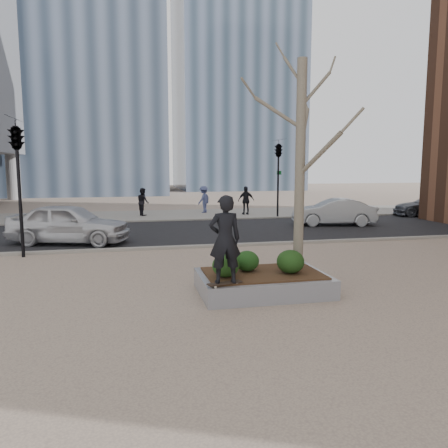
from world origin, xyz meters
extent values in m
plane|color=tan|center=(0.00, 0.00, 0.00)|extent=(120.00, 120.00, 0.00)
cube|color=black|center=(0.00, 10.00, 0.01)|extent=(60.00, 8.00, 0.02)
cube|color=gray|center=(0.00, 17.00, 0.01)|extent=(60.00, 6.00, 0.02)
cube|color=gray|center=(1.00, 0.00, 0.23)|extent=(3.00, 2.00, 0.45)
cube|color=#382314|center=(1.00, 0.00, 0.47)|extent=(2.70, 1.70, 0.04)
ellipsoid|color=#113511|center=(0.05, -0.23, 0.75)|extent=(0.62, 0.62, 0.52)
ellipsoid|color=#133C13|center=(0.67, 0.21, 0.74)|extent=(0.58, 0.58, 0.49)
ellipsoid|color=#143812|center=(1.61, -0.20, 0.77)|extent=(0.65, 0.65, 0.55)
imported|color=black|center=(-0.10, -0.81, 1.46)|extent=(0.69, 0.46, 1.87)
imported|color=silver|center=(-4.31, 7.86, 0.80)|extent=(4.89, 3.10, 1.55)
imported|color=#9DA1A5|center=(8.05, 10.52, 0.69)|extent=(4.29, 2.32, 1.34)
imported|color=#50525B|center=(15.52, 12.94, 0.64)|extent=(4.58, 2.98, 1.23)
imported|color=black|center=(-1.20, 16.95, 0.86)|extent=(0.85, 0.96, 1.66)
imported|color=#464F7E|center=(2.65, 17.78, 0.88)|extent=(1.21, 1.24, 1.70)
imported|color=black|center=(5.00, 16.14, 0.89)|extent=(1.03, 0.46, 1.73)
camera|label=1|loc=(-2.06, -9.64, 2.99)|focal=35.00mm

